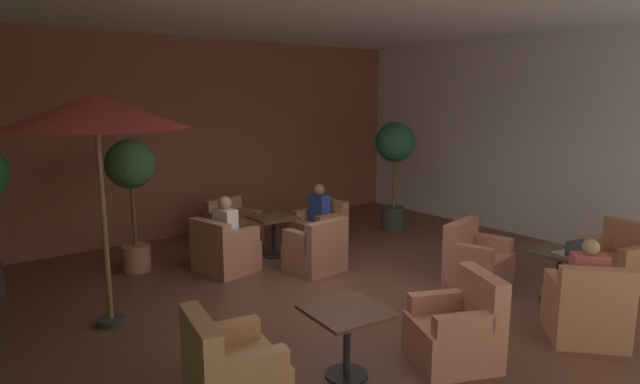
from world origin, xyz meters
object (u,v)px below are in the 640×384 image
object	(u,v)px
armchair_front_left_north	(616,265)
open_laptop	(570,250)
armchair_front_left_south	(586,311)
armchair_mid_center_west	(224,251)
potted_tree_mid_right	(395,156)
armchair_front_right_east	(231,373)
cafe_table_mid_center	(273,226)
patio_umbrella_tall_red	(96,113)
armchair_mid_center_east	(321,228)
cafe_table_front_left	(560,266)
armchair_mid_center_south	(232,228)
patron_by_window	(588,274)
cafe_table_front_right	(347,325)
iced_drink_cup	(573,247)
potted_tree_mid_left	(131,179)
armchair_mid_center_north	(316,251)
patron_blue_shirt	(225,222)
patron_with_friend	(319,205)
armchair_front_left_east	(476,261)
armchair_front_right_north	(457,331)

from	to	relation	value
armchair_front_left_north	open_laptop	xyz separation A→B (m)	(-1.11, 0.11, 0.39)
armchair_front_left_south	armchair_mid_center_west	bearing A→B (deg)	114.01
potted_tree_mid_right	open_laptop	bearing A→B (deg)	-105.14
armchair_front_right_east	open_laptop	xyz separation A→B (m)	(4.46, -0.63, 0.41)
cafe_table_mid_center	patio_umbrella_tall_red	world-z (taller)	patio_umbrella_tall_red
armchair_front_left_south	armchair_mid_center_west	xyz separation A→B (m)	(-2.00, 4.48, -0.01)
armchair_mid_center_east	armchair_front_right_east	bearing A→B (deg)	-136.70
cafe_table_front_left	cafe_table_mid_center	size ratio (longest dim) A/B	0.93
armchair_front_left_north	open_laptop	bearing A→B (deg)	174.15
armchair_mid_center_south	patron_by_window	size ratio (longest dim) A/B	1.30
cafe_table_front_right	patron_by_window	xyz separation A→B (m)	(2.57, -1.00, 0.23)
patio_umbrella_tall_red	armchair_mid_center_south	bearing A→B (deg)	37.40
patio_umbrella_tall_red	iced_drink_cup	bearing A→B (deg)	-31.11
potted_tree_mid_left	open_laptop	size ratio (longest dim) A/B	5.62
cafe_table_mid_center	open_laptop	world-z (taller)	open_laptop
armchair_front_right_east	armchair_mid_center_north	distance (m)	3.66
armchair_front_right_east	cafe_table_front_left	bearing A→B (deg)	-6.29
patron_blue_shirt	open_laptop	xyz separation A→B (m)	(2.77, -3.87, -0.05)
potted_tree_mid_left	patron_by_window	world-z (taller)	potted_tree_mid_left
potted_tree_mid_left	patron_with_friend	xyz separation A→B (m)	(3.07, -0.59, -0.69)
cafe_table_front_right	patron_by_window	size ratio (longest dim) A/B	1.16
armchair_mid_center_south	patron_with_friend	distance (m)	1.61
armchair_front_left_south	armchair_front_left_east	bearing A→B (deg)	72.10
armchair_mid_center_north	open_laptop	distance (m)	3.49
cafe_table_front_right	cafe_table_mid_center	xyz separation A→B (m)	(1.57, 3.66, 0.01)
potted_tree_mid_right	patio_umbrella_tall_red	bearing A→B (deg)	-168.89
armchair_front_left_south	patio_umbrella_tall_red	size ratio (longest dim) A/B	0.39
cafe_table_front_right	armchair_mid_center_north	size ratio (longest dim) A/B	0.96
patron_with_friend	cafe_table_front_left	bearing A→B (deg)	-78.84
open_laptop	armchair_front_left_east	bearing A→B (deg)	99.68
armchair_mid_center_west	patron_by_window	world-z (taller)	patron_by_window
patio_umbrella_tall_red	potted_tree_mid_right	world-z (taller)	patio_umbrella_tall_red
patron_with_friend	armchair_front_right_north	bearing A→B (deg)	-110.18
armchair_mid_center_south	iced_drink_cup	size ratio (longest dim) A/B	8.07
armchair_mid_center_south	patron_blue_shirt	world-z (taller)	patron_blue_shirt
armchair_mid_center_south	patron_with_friend	size ratio (longest dim) A/B	1.31
armchair_front_left_east	cafe_table_front_right	world-z (taller)	armchair_front_left_east
armchair_front_right_east	patio_umbrella_tall_red	distance (m)	3.20
cafe_table_front_left	armchair_mid_center_north	size ratio (longest dim) A/B	0.82
armchair_mid_center_north	armchair_mid_center_south	distance (m)	2.10
patron_with_friend	potted_tree_mid_right	bearing A→B (deg)	0.23
armchair_mid_center_east	patron_with_friend	distance (m)	0.43
armchair_front_left_east	potted_tree_mid_right	world-z (taller)	potted_tree_mid_right
armchair_mid_center_west	patio_umbrella_tall_red	distance (m)	3.01
cafe_table_mid_center	armchair_mid_center_north	size ratio (longest dim) A/B	0.88
potted_tree_mid_left	iced_drink_cup	size ratio (longest dim) A/B	18.24
armchair_front_right_north	armchair_mid_center_north	xyz separation A→B (m)	(0.62, 3.09, -0.02)
armchair_front_right_north	armchair_mid_center_south	distance (m)	5.18
armchair_mid_center_west	patron_by_window	distance (m)	4.91
cafe_table_mid_center	patio_umbrella_tall_red	xyz separation A→B (m)	(-2.97, -1.08, 1.93)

